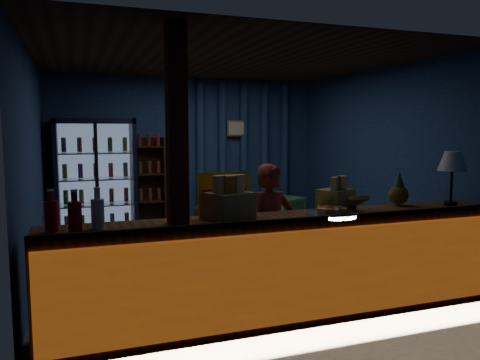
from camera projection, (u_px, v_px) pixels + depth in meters
The scene contains 19 objects.
ground at pixel (228, 262), 6.14m from camera, with size 4.60×4.60×0.00m, color #515154.
room_walls at pixel (227, 142), 5.97m from camera, with size 4.60×4.60×4.60m.
counter at pixel (292, 267), 4.30m from camera, with size 4.40×0.57×0.99m.
support_post at pixel (178, 182), 3.87m from camera, with size 0.16×0.16×2.60m, color maroon.
beverage_cooler at pixel (96, 181), 7.32m from camera, with size 1.20×0.62×1.90m.
bottle_shelf at pixel (149, 186), 7.75m from camera, with size 0.50×0.28×1.60m.
curtain_folds at pixel (244, 154), 8.33m from camera, with size 1.74×0.14×2.50m.
framed_picture at pixel (237, 128), 8.20m from camera, with size 0.36×0.04×0.28m.
shopkeeper at pixel (271, 233), 4.71m from camera, with size 0.51×0.33×1.39m, color maroon.
green_chair at pixel (279, 214), 7.90m from camera, with size 0.66×0.68×0.62m, color #4E9D53.
side_table at pixel (211, 222), 7.56m from camera, with size 0.64×0.55×0.59m.
yellow_sign at pixel (224, 194), 4.25m from camera, with size 0.50×0.12×0.40m.
soda_bottles at pixel (75, 214), 3.61m from camera, with size 0.44×0.18×0.33m.
snack_box_left at pixel (229, 204), 4.08m from camera, with size 0.45×0.42×0.39m.
snack_box_centre at pixel (335, 198), 4.58m from camera, with size 0.39×0.36×0.33m.
pastry_tray at pixel (332, 213), 4.26m from camera, with size 0.47×0.47×0.08m.
banana_bunches at pixel (339, 202), 4.51m from camera, with size 0.55×0.31×0.18m.
table_lamp at pixel (452, 163), 4.78m from camera, with size 0.29×0.29×0.56m.
pineapple at pixel (399, 192), 4.82m from camera, with size 0.20×0.20×0.35m.
Camera 1 is at (-1.84, -5.70, 1.74)m, focal length 35.00 mm.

